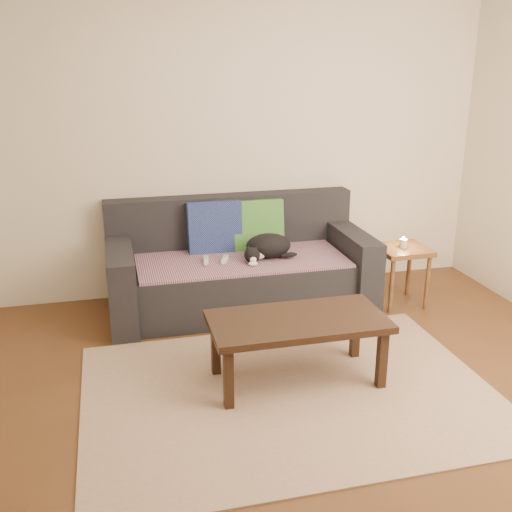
# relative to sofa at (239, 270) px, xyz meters

# --- Properties ---
(ground) EXTENTS (4.50, 4.50, 0.00)m
(ground) POSITION_rel_sofa_xyz_m (0.00, -1.57, -0.31)
(ground) COLOR brown
(ground) RESTS_ON ground
(back_wall) EXTENTS (4.50, 0.04, 2.60)m
(back_wall) POSITION_rel_sofa_xyz_m (0.00, 0.43, 0.99)
(back_wall) COLOR beige
(back_wall) RESTS_ON ground
(sofa) EXTENTS (2.10, 0.94, 0.87)m
(sofa) POSITION_rel_sofa_xyz_m (0.00, 0.00, 0.00)
(sofa) COLOR #232328
(sofa) RESTS_ON ground
(throw_blanket) EXTENTS (1.66, 0.74, 0.02)m
(throw_blanket) POSITION_rel_sofa_xyz_m (0.00, -0.09, 0.12)
(throw_blanket) COLOR #3D284C
(throw_blanket) RESTS_ON sofa
(cushion_navy) EXTENTS (0.44, 0.16, 0.45)m
(cushion_navy) POSITION_rel_sofa_xyz_m (-0.17, 0.17, 0.32)
(cushion_navy) COLOR #11204C
(cushion_navy) RESTS_ON throw_blanket
(cushion_green) EXTENTS (0.43, 0.17, 0.44)m
(cushion_green) POSITION_rel_sofa_xyz_m (0.20, 0.17, 0.32)
(cushion_green) COLOR #0C4D3F
(cushion_green) RESTS_ON throw_blanket
(cat) EXTENTS (0.44, 0.32, 0.19)m
(cat) POSITION_rel_sofa_xyz_m (0.21, -0.11, 0.22)
(cat) COLOR black
(cat) RESTS_ON throw_blanket
(wii_remote_a) EXTENTS (0.06, 0.15, 0.03)m
(wii_remote_a) POSITION_rel_sofa_xyz_m (-0.29, -0.11, 0.15)
(wii_remote_a) COLOR white
(wii_remote_a) RESTS_ON throw_blanket
(wii_remote_b) EXTENTS (0.09, 0.15, 0.03)m
(wii_remote_b) POSITION_rel_sofa_xyz_m (-0.14, -0.12, 0.15)
(wii_remote_b) COLOR white
(wii_remote_b) RESTS_ON throw_blanket
(side_table) EXTENTS (0.40, 0.40, 0.50)m
(side_table) POSITION_rel_sofa_xyz_m (1.31, -0.29, 0.10)
(side_table) COLOR brown
(side_table) RESTS_ON ground
(candle) EXTENTS (0.06, 0.06, 0.09)m
(candle) POSITION_rel_sofa_xyz_m (1.31, -0.29, 0.22)
(candle) COLOR beige
(candle) RESTS_ON side_table
(rug) EXTENTS (2.50, 1.80, 0.01)m
(rug) POSITION_rel_sofa_xyz_m (0.00, -1.42, -0.30)
(rug) COLOR tan
(rug) RESTS_ON ground
(coffee_table) EXTENTS (1.10, 0.55, 0.44)m
(coffee_table) POSITION_rel_sofa_xyz_m (0.09, -1.29, 0.08)
(coffee_table) COLOR black
(coffee_table) RESTS_ON rug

